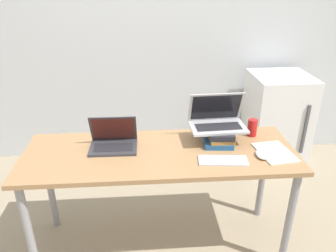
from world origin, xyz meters
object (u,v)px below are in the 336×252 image
object	(u,v)px
book_stack	(219,135)
wireless_keyboard	(223,161)
mini_fridge	(275,122)
laptop_left	(114,141)
soda_can	(252,128)
laptop_on_books	(217,120)
notepad	(275,152)
mouse	(261,155)

from	to	relation	value
book_stack	wireless_keyboard	bearing A→B (deg)	-96.33
wireless_keyboard	mini_fridge	distance (m)	1.47
laptop_left	soda_can	bearing A→B (deg)	5.81
book_stack	soda_can	bearing A→B (deg)	16.47
laptop_left	laptop_on_books	world-z (taller)	laptop_on_books
laptop_on_books	notepad	size ratio (longest dim) A/B	1.27
mouse	mini_fridge	distance (m)	1.31
laptop_on_books	soda_can	world-z (taller)	laptop_on_books
laptop_left	mouse	distance (m)	0.95
laptop_on_books	mini_fridge	bearing A→B (deg)	47.64
wireless_keyboard	mouse	xyz separation A→B (m)	(0.25, 0.04, 0.01)
mouse	mini_fridge	size ratio (longest dim) A/B	0.12
laptop_left	mini_fridge	bearing A→B (deg)	32.09
laptop_left	mouse	size ratio (longest dim) A/B	2.69
wireless_keyboard	soda_can	xyz separation A→B (m)	(0.28, 0.33, 0.05)
soda_can	mini_fridge	size ratio (longest dim) A/B	0.13
soda_can	mini_fridge	bearing A→B (deg)	57.30
laptop_left	book_stack	size ratio (longest dim) A/B	1.12
book_stack	soda_can	xyz separation A→B (m)	(0.25, 0.07, 0.01)
notepad	soda_can	xyz separation A→B (m)	(-0.07, 0.26, 0.06)
book_stack	mini_fridge	distance (m)	1.26
notepad	soda_can	bearing A→B (deg)	105.71
laptop_on_books	notepad	world-z (taller)	laptop_on_books
notepad	mini_fridge	distance (m)	1.23
book_stack	soda_can	world-z (taller)	soda_can
laptop_left	wireless_keyboard	size ratio (longest dim) A/B	1.00
notepad	mouse	bearing A→B (deg)	-159.65
laptop_left	laptop_on_books	bearing A→B (deg)	4.72
book_stack	soda_can	distance (m)	0.26
laptop_left	soda_can	xyz separation A→B (m)	(0.96, 0.10, 0.02)
laptop_left	laptop_on_books	distance (m)	0.70
book_stack	mini_fridge	size ratio (longest dim) A/B	0.29
laptop_on_books	soda_can	xyz separation A→B (m)	(0.26, 0.04, -0.08)
laptop_on_books	notepad	distance (m)	0.42
book_stack	mouse	size ratio (longest dim) A/B	2.39
laptop_left	mini_fridge	size ratio (longest dim) A/B	0.32
laptop_on_books	soda_can	size ratio (longest dim) A/B	3.11
book_stack	laptop_on_books	world-z (taller)	laptop_on_books
soda_can	mini_fridge	distance (m)	1.06
notepad	soda_can	size ratio (longest dim) A/B	2.45
wireless_keyboard	notepad	distance (m)	0.36
soda_can	wireless_keyboard	bearing A→B (deg)	-130.16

